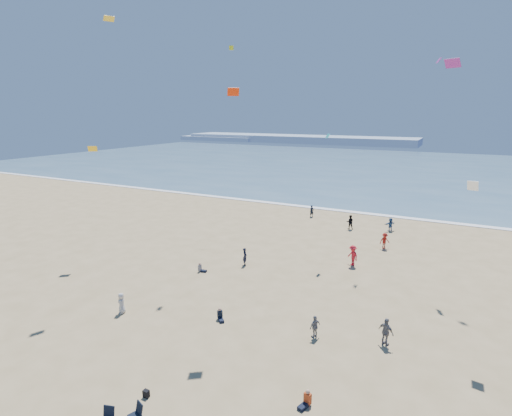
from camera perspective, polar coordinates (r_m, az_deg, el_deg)
The scene contains 8 objects.
ocean at distance 106.57m, azimuth 21.14°, elevation 5.15°, with size 220.00×100.00×0.06m, color #476B84.
surf_line at distance 57.88m, azimuth 15.29°, elevation -0.74°, with size 220.00×1.20×0.08m, color white.
headland_far at distance 194.08m, azimuth 5.87°, elevation 9.79°, with size 110.00×20.00×3.20m, color #7A8EA8.
headland_near at distance 207.88m, azimuth -5.12°, elevation 9.88°, with size 40.00×14.00×2.00m, color #7A8EA8.
standing_flyers at distance 31.76m, azimuth 16.40°, elevation -11.09°, with size 32.59×50.41×1.92m.
seated_group at distance 23.57m, azimuth -4.09°, elevation -21.06°, with size 16.02×21.80×0.84m.
black_backpack at distance 22.50m, azimuth -15.42°, elevation -24.20°, with size 0.30×0.22×0.38m, color black.
kites_aloft at distance 22.70m, azimuth 24.51°, elevation 14.10°, with size 43.87×35.80×28.75m.
Camera 1 is at (11.37, -10.07, 13.76)m, focal length 28.00 mm.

